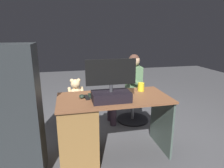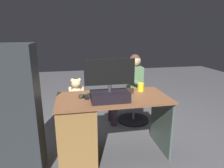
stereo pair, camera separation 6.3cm
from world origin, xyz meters
name	(u,v)px [view 1 (the left image)]	position (x,y,z in m)	size (l,w,h in m)	color
ground_plane	(108,138)	(0.00, 0.00, 0.00)	(10.00, 10.00, 0.00)	#4D4D50
desk	(86,127)	(0.33, 0.35, 0.38)	(1.26, 0.63, 0.72)	brown
monitor	(111,90)	(0.06, 0.47, 0.85)	(0.53, 0.24, 0.45)	black
keyboard	(106,95)	(0.07, 0.27, 0.73)	(0.42, 0.14, 0.02)	black
computer_mouse	(82,96)	(0.36, 0.30, 0.74)	(0.06, 0.10, 0.04)	#212C21
cup	(141,87)	(-0.39, 0.19, 0.77)	(0.08, 0.08, 0.10)	yellow
tv_remote	(87,97)	(0.30, 0.31, 0.73)	(0.04, 0.15, 0.02)	black
office_chair_teddy	(77,111)	(0.40, -0.43, 0.27)	(0.45, 0.45, 0.44)	black
teddy_bear	(76,91)	(0.40, -0.44, 0.59)	(0.24, 0.24, 0.33)	#DDB782
visitor_chair	(133,107)	(-0.52, -0.47, 0.24)	(0.52, 0.52, 0.44)	black
person	(128,83)	(-0.43, -0.47, 0.64)	(0.52, 0.49, 1.10)	#51734D
equipment_rack	(17,114)	(1.00, 0.48, 0.67)	(0.44, 0.36, 1.34)	#272B2E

